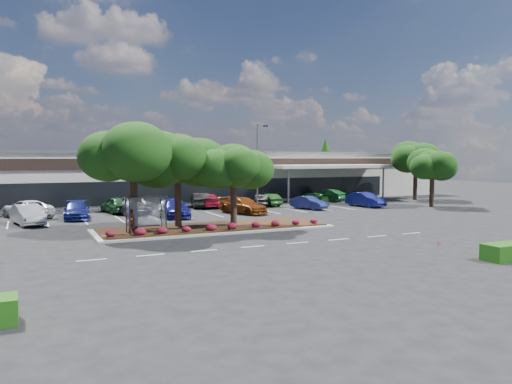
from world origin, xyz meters
name	(u,v)px	position (x,y,z in m)	size (l,w,h in m)	color
ground	(260,235)	(0.00, 0.00, 0.00)	(160.00, 160.00, 0.00)	black
retail_store	(150,175)	(0.06, 33.91, 3.15)	(80.40, 25.20, 6.25)	beige
landscape_island	(214,228)	(-2.00, 4.00, 0.12)	(18.00, 6.00, 0.26)	#A9A9A4
lane_markings	(209,219)	(-0.14, 10.42, 0.01)	(33.12, 20.06, 0.01)	silver
shrub_row	(224,226)	(-2.00, 1.90, 0.51)	(17.00, 0.80, 0.50)	maroon
bus_shelter	(146,204)	(-7.50, 2.95, 2.31)	(2.75, 1.55, 2.59)	black
island_tree_west	(133,176)	(-8.00, 4.50, 4.21)	(7.20, 7.20, 7.89)	#123D0F
island_tree_mid	(178,179)	(-4.50, 5.20, 3.92)	(6.60, 6.60, 7.32)	#123D0F
island_tree_east	(234,184)	(-0.50, 3.70, 3.51)	(5.80, 5.80, 6.50)	#123D0F
tree_east_near	(432,178)	(26.00, 10.00, 3.25)	(5.60, 5.60, 6.51)	#123D0F
tree_east_far	(416,171)	(31.00, 18.00, 3.81)	(6.40, 6.40, 7.62)	#123D0F
conifer_north_east	(325,163)	(34.00, 44.00, 4.50)	(3.96, 3.96, 9.00)	#123D0F
person_waiting	(131,221)	(-8.51, 3.13, 1.10)	(0.61, 0.40, 1.68)	#594C47
light_pole	(258,172)	(7.47, 16.13, 4.00)	(1.41, 0.78, 9.08)	#A9A9A4
survey_stake	(438,249)	(4.58, -12.30, 0.71)	(0.07, 0.14, 1.11)	tan
car_0	(28,215)	(-14.98, 12.85, 0.84)	(1.77, 5.08, 1.67)	#9EA2AB
car_1	(77,210)	(-10.97, 15.31, 0.78)	(2.18, 5.37, 1.56)	navy
car_2	(168,207)	(-2.68, 14.79, 0.80)	(1.88, 4.67, 1.59)	#AAB0B7
car_3	(175,208)	(-2.57, 12.95, 0.81)	(2.27, 5.57, 1.62)	navy
car_5	(243,206)	(4.29, 12.84, 0.80)	(2.24, 5.50, 1.60)	#79360D
car_7	(309,203)	(12.33, 13.72, 0.70)	(1.48, 4.24, 1.40)	navy
car_8	(365,200)	(19.45, 13.33, 0.81)	(1.70, 4.89, 1.61)	navy
car_9	(27,209)	(-14.99, 18.17, 0.81)	(2.69, 5.84, 1.62)	white
car_10	(130,205)	(-5.78, 17.86, 0.83)	(2.77, 6.01, 1.67)	slate
car_11	(116,205)	(-6.95, 18.63, 0.82)	(1.94, 4.83, 1.64)	#205629
car_12	(208,201)	(3.22, 20.06, 0.76)	(2.13, 5.23, 1.52)	maroon
car_13	(200,200)	(2.36, 20.32, 0.82)	(1.73, 4.97, 1.64)	black
car_14	(261,200)	(8.99, 18.68, 0.67)	(1.42, 4.08, 1.34)	black
car_15	(268,200)	(10.09, 18.89, 0.70)	(1.47, 4.22, 1.39)	#1B4216
car_16	(310,198)	(15.66, 18.91, 0.66)	(1.86, 4.57, 1.33)	#204E1C
car_17	(326,195)	(19.43, 21.25, 0.78)	(1.64, 4.71, 1.55)	#165423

